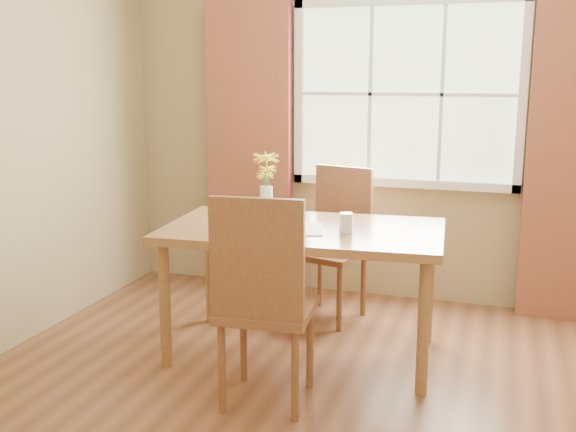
{
  "coord_description": "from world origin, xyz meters",
  "views": [
    {
      "loc": [
        0.7,
        -2.95,
        1.65
      ],
      "look_at": [
        -0.47,
        0.63,
        0.85
      ],
      "focal_mm": 42.0,
      "sensor_mm": 36.0,
      "label": 1
    }
  ],
  "objects_px": {
    "croissant_sandwich": "(289,218)",
    "flower_vase": "(266,179)",
    "chair_far": "(336,236)",
    "water_glass": "(346,223)",
    "chair_near": "(262,294)",
    "dining_table": "(303,240)"
  },
  "relations": [
    {
      "from": "croissant_sandwich",
      "to": "water_glass",
      "type": "relative_size",
      "value": 1.83
    },
    {
      "from": "chair_near",
      "to": "flower_vase",
      "type": "bearing_deg",
      "value": 103.41
    },
    {
      "from": "chair_far",
      "to": "water_glass",
      "type": "bearing_deg",
      "value": -57.61
    },
    {
      "from": "chair_far",
      "to": "flower_vase",
      "type": "distance_m",
      "value": 0.77
    },
    {
      "from": "chair_near",
      "to": "water_glass",
      "type": "bearing_deg",
      "value": 63.25
    },
    {
      "from": "flower_vase",
      "to": "water_glass",
      "type": "bearing_deg",
      "value": -22.47
    },
    {
      "from": "croissant_sandwich",
      "to": "flower_vase",
      "type": "xyz_separation_m",
      "value": [
        -0.25,
        0.33,
        0.16
      ]
    },
    {
      "from": "water_glass",
      "to": "croissant_sandwich",
      "type": "bearing_deg",
      "value": -162.09
    },
    {
      "from": "croissant_sandwich",
      "to": "water_glass",
      "type": "distance_m",
      "value": 0.32
    },
    {
      "from": "croissant_sandwich",
      "to": "water_glass",
      "type": "height_order",
      "value": "croissant_sandwich"
    },
    {
      "from": "dining_table",
      "to": "chair_far",
      "type": "distance_m",
      "value": 0.72
    },
    {
      "from": "chair_far",
      "to": "water_glass",
      "type": "xyz_separation_m",
      "value": [
        0.24,
        -0.77,
        0.27
      ]
    },
    {
      "from": "dining_table",
      "to": "croissant_sandwich",
      "type": "height_order",
      "value": "croissant_sandwich"
    },
    {
      "from": "croissant_sandwich",
      "to": "flower_vase",
      "type": "distance_m",
      "value": 0.44
    },
    {
      "from": "chair_near",
      "to": "chair_far",
      "type": "relative_size",
      "value": 1.06
    },
    {
      "from": "chair_far",
      "to": "croissant_sandwich",
      "type": "distance_m",
      "value": 0.92
    },
    {
      "from": "croissant_sandwich",
      "to": "water_glass",
      "type": "bearing_deg",
      "value": 3.28
    },
    {
      "from": "chair_far",
      "to": "flower_vase",
      "type": "bearing_deg",
      "value": -104.9
    },
    {
      "from": "dining_table",
      "to": "flower_vase",
      "type": "relative_size",
      "value": 4.1
    },
    {
      "from": "water_glass",
      "to": "flower_vase",
      "type": "xyz_separation_m",
      "value": [
        -0.55,
        0.23,
        0.19
      ]
    },
    {
      "from": "chair_far",
      "to": "croissant_sandwich",
      "type": "relative_size",
      "value": 5.0
    },
    {
      "from": "water_glass",
      "to": "chair_near",
      "type": "bearing_deg",
      "value": -111.69
    }
  ]
}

